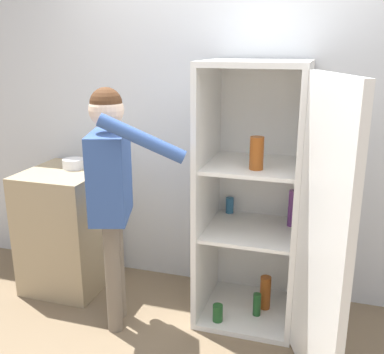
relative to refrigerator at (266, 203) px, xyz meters
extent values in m
cube|color=silver|center=(-0.30, 0.46, 0.42)|extent=(7.00, 0.06, 2.55)
cube|color=white|center=(-0.11, 0.09, -0.84)|extent=(0.64, 0.64, 0.04)
cube|color=white|center=(-0.11, 0.09, 0.85)|extent=(0.64, 0.64, 0.04)
cube|color=white|center=(-0.11, 0.39, 0.01)|extent=(0.64, 0.03, 1.65)
cube|color=white|center=(-0.41, 0.09, 0.01)|extent=(0.04, 0.64, 1.65)
cube|color=white|center=(0.20, 0.09, 0.01)|extent=(0.04, 0.64, 1.65)
cube|color=white|center=(-0.11, 0.09, -0.23)|extent=(0.57, 0.57, 0.02)
cube|color=white|center=(-0.11, 0.09, 0.21)|extent=(0.57, 0.57, 0.02)
cube|color=white|center=(0.35, -0.53, 0.01)|extent=(0.28, 0.62, 1.65)
cylinder|color=#723884|center=(0.14, 0.21, -0.10)|extent=(0.05, 0.05, 0.25)
cylinder|color=#9E4C19|center=(-0.07, -0.04, 0.33)|extent=(0.09, 0.09, 0.20)
cylinder|color=#1E5123|center=(-0.03, 0.01, -0.74)|extent=(0.05, 0.05, 0.16)
cylinder|color=#9E4C19|center=(0.01, 0.11, -0.70)|extent=(0.07, 0.07, 0.24)
cylinder|color=teal|center=(-0.31, 0.33, -0.16)|extent=(0.06, 0.06, 0.11)
cylinder|color=#1E5123|center=(-0.27, -0.14, -0.76)|extent=(0.07, 0.07, 0.12)
cylinder|color=#726656|center=(-0.95, -0.22, -0.47)|extent=(0.10, 0.10, 0.76)
cylinder|color=#726656|center=(-0.90, -0.37, -0.47)|extent=(0.10, 0.10, 0.76)
cube|color=#335193|center=(-0.93, -0.30, 0.18)|extent=(0.33, 0.44, 0.54)
sphere|color=beige|center=(-0.93, -0.30, 0.59)|extent=(0.21, 0.21, 0.21)
sphere|color=#4C2D19|center=(-0.93, -0.30, 0.62)|extent=(0.19, 0.19, 0.19)
cylinder|color=#335193|center=(-0.99, -0.09, 0.15)|extent=(0.08, 0.08, 0.51)
cylinder|color=#335193|center=(-0.64, -0.44, 0.46)|extent=(0.49, 0.22, 0.29)
cube|color=tan|center=(-1.51, 0.09, -0.39)|extent=(0.57, 0.64, 0.92)
cylinder|color=white|center=(-1.47, 0.16, 0.10)|extent=(0.16, 0.16, 0.07)
camera|label=1|loc=(0.34, -2.68, 0.96)|focal=42.00mm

